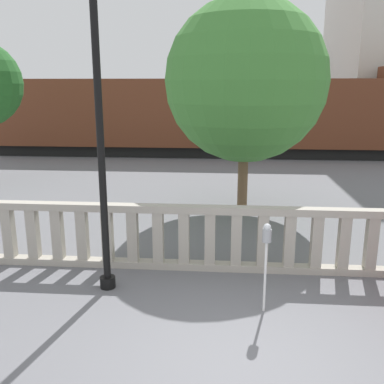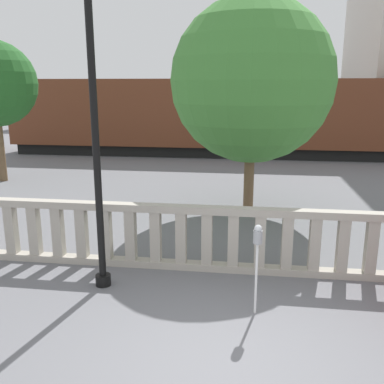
# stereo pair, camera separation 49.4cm
# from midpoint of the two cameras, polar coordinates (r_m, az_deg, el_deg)

# --- Properties ---
(ground_plane) EXTENTS (160.00, 160.00, 0.00)m
(ground_plane) POSITION_cam_midpoint_polar(r_m,az_deg,el_deg) (5.95, 3.80, -22.16)
(ground_plane) COLOR slate
(balustrade) EXTENTS (12.81, 0.24, 1.29)m
(balustrade) POSITION_cam_midpoint_polar(r_m,az_deg,el_deg) (8.26, 4.21, -6.29)
(balustrade) COLOR #ADA599
(balustrade) RESTS_ON ground
(lamppost) EXTENTS (0.40, 0.40, 6.83)m
(lamppost) POSITION_cam_midpoint_polar(r_m,az_deg,el_deg) (7.25, -14.84, 19.38)
(lamppost) COLOR black
(lamppost) RESTS_ON ground
(parking_meter) EXTENTS (0.14, 0.14, 1.47)m
(parking_meter) POSITION_cam_midpoint_polar(r_m,az_deg,el_deg) (6.68, 7.81, -6.91)
(parking_meter) COLOR silver
(parking_meter) RESTS_ON ground
(train_near) EXTENTS (22.40, 2.79, 4.42)m
(train_near) POSITION_cam_midpoint_polar(r_m,az_deg,el_deg) (21.99, 2.89, 10.09)
(train_near) COLOR black
(train_near) RESTS_ON ground
(train_far) EXTENTS (24.74, 2.72, 4.00)m
(train_far) POSITION_cam_midpoint_polar(r_m,az_deg,el_deg) (34.69, -5.82, 11.13)
(train_far) COLOR black
(train_far) RESTS_ON ground
(tree_left) EXTENTS (4.32, 4.32, 5.79)m
(tree_left) POSITION_cam_midpoint_polar(r_m,az_deg,el_deg) (11.77, 5.93, 14.51)
(tree_left) COLOR brown
(tree_left) RESTS_ON ground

